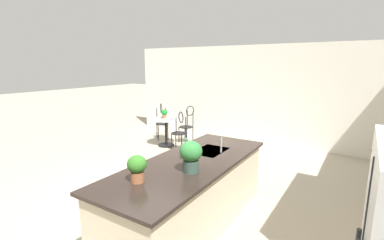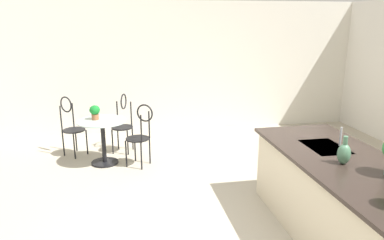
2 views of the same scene
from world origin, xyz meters
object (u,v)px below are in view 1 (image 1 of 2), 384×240
object	(u,v)px
chair_by_island	(162,120)
chair_toward_desk	(180,129)
potted_plant_counter_far	(137,167)
vase_on_counter	(186,151)
chair_near_window	(188,123)
potted_plant_counter_near	(191,155)
potted_plant_on_table	(164,113)
bistro_table	(166,130)

from	to	relation	value
chair_by_island	chair_toward_desk	distance (m)	1.38
chair_toward_desk	potted_plant_counter_far	world-z (taller)	potted_plant_counter_far
chair_toward_desk	vase_on_counter	distance (m)	3.22
chair_near_window	chair_toward_desk	world-z (taller)	same
potted_plant_counter_far	vase_on_counter	size ratio (longest dim) A/B	1.04
potted_plant_counter_far	potted_plant_counter_near	size ratio (longest dim) A/B	0.79
potted_plant_on_table	chair_by_island	bearing A→B (deg)	-134.83
chair_near_window	chair_by_island	distance (m)	0.89
chair_toward_desk	chair_by_island	bearing A→B (deg)	-122.87
bistro_table	potted_plant_counter_far	size ratio (longest dim) A/B	2.67
chair_near_window	potted_plant_counter_far	bearing A→B (deg)	26.61
vase_on_counter	chair_toward_desk	bearing A→B (deg)	-143.59
potted_plant_counter_near	bistro_table	bearing A→B (deg)	-138.29
chair_near_window	potted_plant_counter_far	xyz separation A→B (m)	(4.25, 2.13, 0.52)
vase_on_counter	chair_by_island	bearing A→B (deg)	-137.37
bistro_table	chair_near_window	bearing A→B (deg)	150.41
chair_near_window	potted_plant_counter_far	size ratio (longest dim) A/B	3.47
potted_plant_counter_far	potted_plant_on_table	bearing A→B (deg)	-145.76
potted_plant_counter_near	potted_plant_on_table	bearing A→B (deg)	-137.94
chair_by_island	potted_plant_counter_far	distance (m)	5.21
chair_near_window	bistro_table	bearing A→B (deg)	-29.59
chair_toward_desk	potted_plant_counter_near	distance (m)	3.69
vase_on_counter	bistro_table	bearing A→B (deg)	-138.17
chair_toward_desk	vase_on_counter	size ratio (longest dim) A/B	3.62
chair_by_island	potted_plant_on_table	world-z (taller)	chair_by_island
potted_plant_on_table	chair_near_window	bearing A→B (deg)	138.09
bistro_table	chair_toward_desk	bearing A→B (deg)	70.08
vase_on_counter	potted_plant_on_table	bearing A→B (deg)	-137.78
potted_plant_counter_near	chair_near_window	bearing A→B (deg)	-146.29
potted_plant_counter_far	vase_on_counter	bearing A→B (deg)	177.56
chair_toward_desk	potted_plant_on_table	distance (m)	0.83
chair_toward_desk	potted_plant_on_table	size ratio (longest dim) A/B	4.39
chair_toward_desk	potted_plant_on_table	bearing A→B (deg)	-113.05
chair_near_window	chair_toward_desk	bearing A→B (deg)	19.33
bistro_table	potted_plant_counter_near	world-z (taller)	potted_plant_counter_near
potted_plant_on_table	potted_plant_counter_far	bearing A→B (deg)	34.24
chair_near_window	chair_by_island	xyz separation A→B (m)	(0.04, -0.89, 0.00)
chair_by_island	potted_plant_on_table	bearing A→B (deg)	45.17
bistro_table	potted_plant_counter_far	distance (m)	4.47
chair_near_window	potted_plant_counter_far	distance (m)	4.79
potted_plant_counter_near	vase_on_counter	bearing A→B (deg)	-139.24
chair_by_island	potted_plant_on_table	distance (m)	0.70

